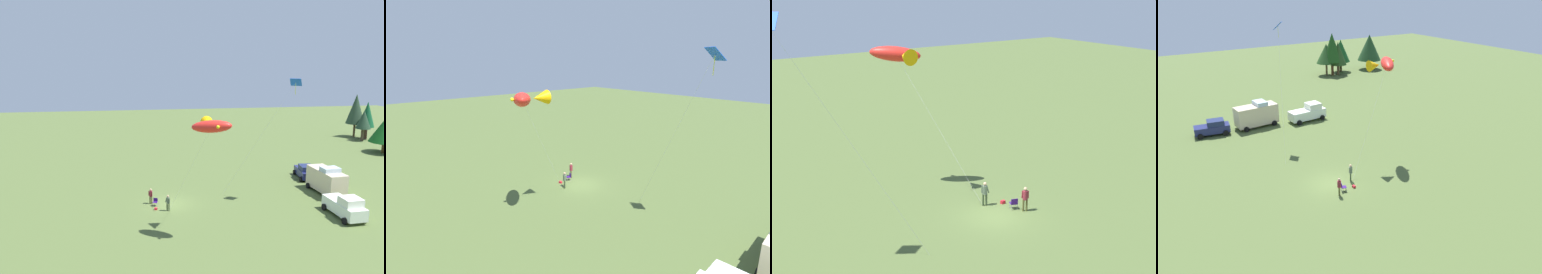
% 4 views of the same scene
% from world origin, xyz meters
% --- Properties ---
extents(ground_plane, '(160.00, 160.00, 0.00)m').
position_xyz_m(ground_plane, '(0.00, 0.00, 0.00)').
color(ground_plane, '#4E6030').
extents(person_kite_flyer, '(0.47, 0.56, 1.74)m').
position_xyz_m(person_kite_flyer, '(1.84, -0.49, 1.02)').
color(person_kite_flyer, '#36452A').
rests_on(person_kite_flyer, ground).
extents(folding_chair, '(0.61, 0.61, 0.82)m').
position_xyz_m(folding_chair, '(0.19, -1.74, 0.49)').
color(folding_chair, '#301362').
rests_on(folding_chair, ground).
extents(person_spectator, '(0.47, 0.50, 1.74)m').
position_xyz_m(person_spectator, '(-0.45, -2.19, 1.02)').
color(person_spectator, brown).
rests_on(person_spectator, ground).
extents(backpack_on_grass, '(0.24, 0.34, 0.22)m').
position_xyz_m(backpack_on_grass, '(1.40, -1.75, 0.11)').
color(backpack_on_grass, red).
rests_on(backpack_on_grass, ground).
extents(car_navy_hatch, '(4.41, 2.70, 1.89)m').
position_xyz_m(car_navy_hatch, '(-6.38, 18.65, 0.95)').
color(car_navy_hatch, navy).
rests_on(car_navy_hatch, ground).
extents(van_camper_beige, '(5.55, 2.93, 3.34)m').
position_xyz_m(van_camper_beige, '(-0.70, 18.58, 1.64)').
color(van_camper_beige, beige).
rests_on(van_camper_beige, ground).
extents(truck_white_pickup, '(5.11, 2.65, 2.34)m').
position_xyz_m(truck_white_pickup, '(6.06, 17.05, 1.10)').
color(truck_white_pickup, white).
rests_on(truck_white_pickup, ground).
extents(treeline_distant, '(67.07, 7.91, 8.80)m').
position_xyz_m(treeline_distant, '(4.55, 39.37, 4.69)').
color(treeline_distant, '#47331F').
rests_on(treeline_distant, ground).
extents(kite_large_fish, '(7.68, 5.15, 10.79)m').
position_xyz_m(kite_large_fish, '(7.90, 2.74, 10.08)').
color(kite_large_fish, red).
rests_on(kite_large_fish, ground).
extents(kite_diamond_blue, '(3.76, 7.80, 13.68)m').
position_xyz_m(kite_diamond_blue, '(0.96, 13.14, 12.92)').
color(kite_diamond_blue, blue).
rests_on(kite_diamond_blue, ground).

